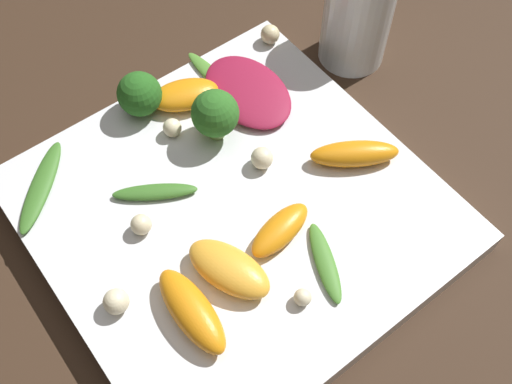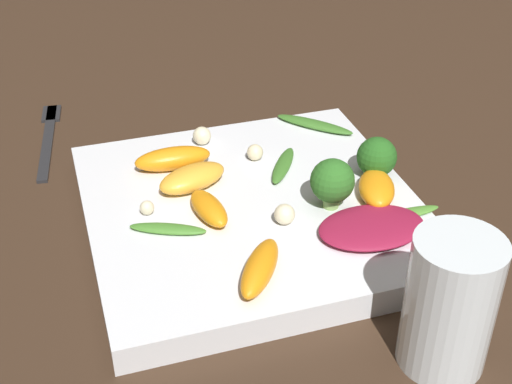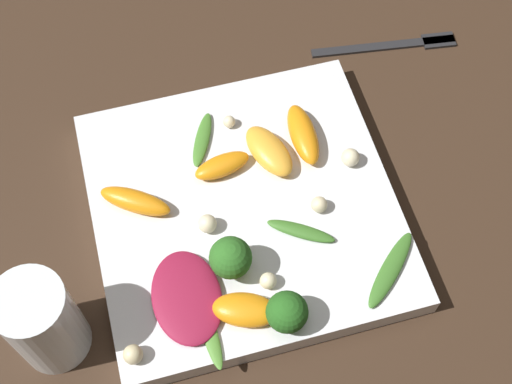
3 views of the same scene
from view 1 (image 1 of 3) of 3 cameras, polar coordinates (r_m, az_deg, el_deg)
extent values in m
plane|color=#382619|center=(0.50, -1.95, -2.66)|extent=(2.40, 2.40, 0.00)
cube|color=white|center=(0.49, -1.99, -1.95)|extent=(0.30, 0.30, 0.03)
cylinder|color=white|center=(0.58, 9.69, 16.50)|extent=(0.06, 0.06, 0.11)
ellipsoid|color=maroon|center=(0.54, -0.79, 9.57)|extent=(0.07, 0.10, 0.01)
ellipsoid|color=orange|center=(0.53, -6.80, 9.17)|extent=(0.07, 0.05, 0.02)
ellipsoid|color=orange|center=(0.50, 9.37, 3.61)|extent=(0.07, 0.06, 0.02)
ellipsoid|color=#FCAD33|center=(0.44, -2.59, -7.32)|extent=(0.05, 0.08, 0.02)
ellipsoid|color=orange|center=(0.43, -6.14, -11.19)|extent=(0.03, 0.08, 0.02)
ellipsoid|color=orange|center=(0.46, 2.30, -3.63)|extent=(0.06, 0.03, 0.02)
cylinder|color=#84AD5B|center=(0.51, -3.79, 6.11)|extent=(0.01, 0.01, 0.02)
sphere|color=#2D6B23|center=(0.49, -3.92, 7.48)|extent=(0.04, 0.04, 0.04)
cylinder|color=#84AD5B|center=(0.54, -10.76, 8.06)|extent=(0.01, 0.01, 0.01)
sphere|color=#26601E|center=(0.52, -11.04, 9.14)|extent=(0.04, 0.04, 0.04)
ellipsoid|color=#518E33|center=(0.55, -4.00, 10.86)|extent=(0.02, 0.08, 0.01)
ellipsoid|color=#3D7528|center=(0.48, -9.60, 0.00)|extent=(0.07, 0.05, 0.01)
ellipsoid|color=#47842D|center=(0.45, 6.59, -6.67)|extent=(0.04, 0.07, 0.01)
ellipsoid|color=#3D7528|center=(0.51, -19.80, 0.52)|extent=(0.08, 0.07, 0.01)
sphere|color=beige|center=(0.49, 0.59, 3.25)|extent=(0.02, 0.02, 0.02)
sphere|color=beige|center=(0.51, -7.97, 6.09)|extent=(0.02, 0.02, 0.02)
sphere|color=beige|center=(0.58, 1.35, 14.78)|extent=(0.02, 0.02, 0.02)
sphere|color=beige|center=(0.44, -13.18, -10.12)|extent=(0.02, 0.02, 0.02)
sphere|color=beige|center=(0.47, -10.88, -3.06)|extent=(0.02, 0.02, 0.02)
sphere|color=beige|center=(0.44, 4.47, -9.97)|extent=(0.01, 0.01, 0.01)
camera|label=2|loc=(0.65, 62.05, 31.75)|focal=50.00mm
camera|label=3|loc=(0.61, -56.36, 72.18)|focal=50.00mm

